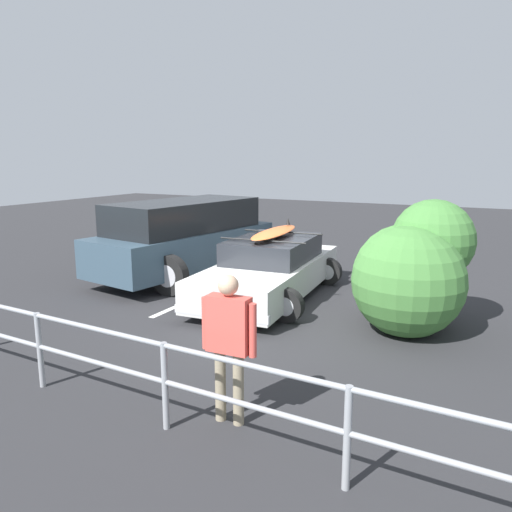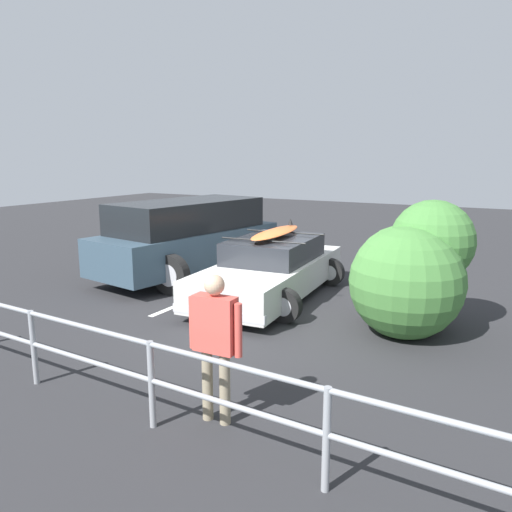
{
  "view_description": "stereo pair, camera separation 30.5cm",
  "coord_description": "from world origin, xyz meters",
  "px_view_note": "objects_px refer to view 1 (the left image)",
  "views": [
    {
      "loc": [
        -3.99,
        8.09,
        2.82
      ],
      "look_at": [
        0.27,
        -0.16,
        0.95
      ],
      "focal_mm": 35.0,
      "sensor_mm": 36.0,
      "label": 1
    },
    {
      "loc": [
        -4.26,
        7.95,
        2.82
      ],
      "look_at": [
        0.27,
        -0.16,
        0.95
      ],
      "focal_mm": 35.0,
      "sensor_mm": 36.0,
      "label": 2
    }
  ],
  "objects_px": {
    "sedan_car": "(270,269)",
    "bush_near_left": "(415,272)",
    "suv_car": "(185,237)",
    "person_bystander": "(229,336)"
  },
  "relations": [
    {
      "from": "sedan_car",
      "to": "bush_near_left",
      "type": "relative_size",
      "value": 1.99
    },
    {
      "from": "sedan_car",
      "to": "suv_car",
      "type": "bearing_deg",
      "value": -14.31
    },
    {
      "from": "person_bystander",
      "to": "bush_near_left",
      "type": "xyz_separation_m",
      "value": [
        -1.18,
        -4.06,
        -0.03
      ]
    },
    {
      "from": "sedan_car",
      "to": "person_bystander",
      "type": "bearing_deg",
      "value": 110.65
    },
    {
      "from": "suv_car",
      "to": "person_bystander",
      "type": "relative_size",
      "value": 3.08
    },
    {
      "from": "suv_car",
      "to": "bush_near_left",
      "type": "xyz_separation_m",
      "value": [
        -5.48,
        1.24,
        0.01
      ]
    },
    {
      "from": "suv_car",
      "to": "person_bystander",
      "type": "height_order",
      "value": "suv_car"
    },
    {
      "from": "person_bystander",
      "to": "bush_near_left",
      "type": "bearing_deg",
      "value": -106.24
    },
    {
      "from": "sedan_car",
      "to": "person_bystander",
      "type": "xyz_separation_m",
      "value": [
        -1.75,
        4.65,
        0.41
      ]
    },
    {
      "from": "suv_car",
      "to": "bush_near_left",
      "type": "bearing_deg",
      "value": 167.24
    }
  ]
}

